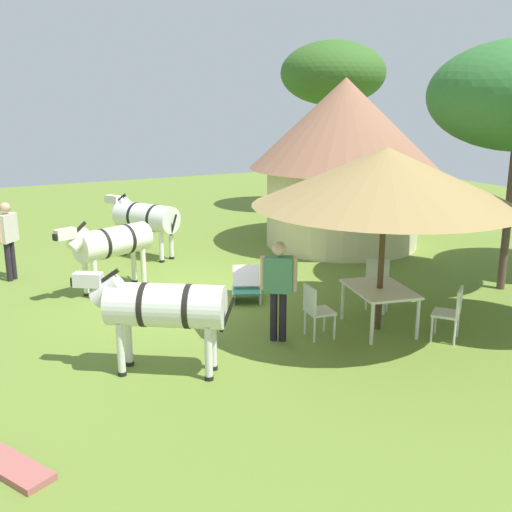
{
  "coord_description": "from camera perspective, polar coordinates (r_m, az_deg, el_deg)",
  "views": [
    {
      "loc": [
        10.72,
        -4.27,
        3.87
      ],
      "look_at": [
        1.06,
        0.72,
        1.0
      ],
      "focal_mm": 42.33,
      "sensor_mm": 36.0,
      "label": 1
    }
  ],
  "objects": [
    {
      "name": "patio_dining_table",
      "position": [
        10.47,
        11.6,
        -3.4
      ],
      "size": [
        1.49,
        1.19,
        0.74
      ],
      "rotation": [
        0.0,
        0.0,
        -0.22
      ],
      "color": "silver",
      "rests_on": "ground_plane"
    },
    {
      "name": "shade_umbrella",
      "position": [
        10.04,
        12.18,
        7.34
      ],
      "size": [
        4.37,
        4.37,
        3.1
      ],
      "color": "#4B331E",
      "rests_on": "ground_plane"
    },
    {
      "name": "ground_plane",
      "position": [
        12.17,
        -5.34,
        -3.82
      ],
      "size": [
        36.0,
        36.0,
        0.0
      ],
      "primitive_type": "plane",
      "color": "olive"
    },
    {
      "name": "zebra_nearest_camera",
      "position": [
        8.64,
        -8.89,
        -4.74
      ],
      "size": [
        1.53,
        2.02,
        1.55
      ],
      "rotation": [
        0.0,
        0.0,
        2.55
      ],
      "color": "silver",
      "rests_on": "ground_plane"
    },
    {
      "name": "striped_lounge_chair",
      "position": [
        11.87,
        -0.92,
        -2.97
      ],
      "size": [
        0.96,
        0.82,
        0.59
      ],
      "rotation": [
        0.0,
        0.0,
        4.28
      ],
      "color": "teal",
      "rests_on": "ground_plane"
    },
    {
      "name": "patio_chair_near_hut",
      "position": [
        9.98,
        5.63,
        -4.91
      ],
      "size": [
        0.49,
        0.48,
        0.9
      ],
      "rotation": [
        0.0,
        0.0,
        -0.14
      ],
      "color": "silver",
      "rests_on": "ground_plane"
    },
    {
      "name": "thatched_hut",
      "position": [
        16.21,
        8.28,
        9.43
      ],
      "size": [
        4.96,
        4.96,
        4.37
      ],
      "rotation": [
        0.0,
        0.0,
        2.03
      ],
      "color": "beige",
      "rests_on": "ground_plane"
    },
    {
      "name": "patio_chair_near_lawn",
      "position": [
        10.32,
        18.02,
        -4.9
      ],
      "size": [
        0.6,
        0.6,
        0.9
      ],
      "rotation": [
        0.0,
        0.0,
        -4.06
      ],
      "color": "silver",
      "rests_on": "ground_plane"
    },
    {
      "name": "zebra_toward_hut",
      "position": [
        15.15,
        -10.51,
        3.61
      ],
      "size": [
        2.1,
        1.42,
        1.54
      ],
      "rotation": [
        0.0,
        0.0,
        2.08
      ],
      "color": "silver",
      "rests_on": "ground_plane"
    },
    {
      "name": "patio_chair_east_end",
      "position": [
        11.65,
        11.39,
        -2.22
      ],
      "size": [
        0.6,
        0.6,
        0.9
      ],
      "rotation": [
        0.0,
        0.0,
        -2.21
      ],
      "color": "silver",
      "rests_on": "ground_plane"
    },
    {
      "name": "standing_watcher",
      "position": [
        14.0,
        -22.42,
        1.95
      ],
      "size": [
        0.49,
        0.47,
        1.71
      ],
      "rotation": [
        0.0,
        0.0,
        -0.73
      ],
      "color": "black",
      "rests_on": "ground_plane"
    },
    {
      "name": "acacia_tree_behind_hut",
      "position": [
        21.22,
        7.29,
        16.72
      ],
      "size": [
        3.52,
        3.52,
        5.71
      ],
      "color": "brown",
      "rests_on": "ground_plane"
    },
    {
      "name": "guest_beside_umbrella",
      "position": [
        9.67,
        2.15,
        -2.47
      ],
      "size": [
        0.43,
        0.5,
        1.67
      ],
      "rotation": [
        0.0,
        0.0,
        0.96
      ],
      "color": "black",
      "rests_on": "ground_plane"
    },
    {
      "name": "zebra_by_umbrella",
      "position": [
        12.52,
        -13.54,
        1.16
      ],
      "size": [
        1.12,
        2.13,
        1.56
      ],
      "rotation": [
        0.0,
        0.0,
        3.51
      ],
      "color": "silver",
      "rests_on": "ground_plane"
    }
  ]
}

